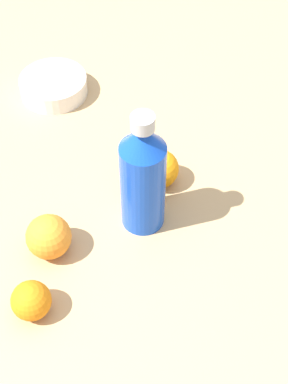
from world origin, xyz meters
name	(u,v)px	position (x,y,z in m)	size (l,w,h in m)	color
ground_plane	(156,207)	(0.00, 0.00, 0.00)	(2.40, 2.40, 0.00)	tan
water_bottle	(144,177)	(0.00, -0.04, 0.12)	(0.08, 0.08, 0.26)	blue
orange_0	(159,169)	(-0.04, 0.05, 0.04)	(0.08, 0.08, 0.08)	orange
orange_1	(49,237)	(-0.08, -0.20, 0.04)	(0.08, 0.08, 0.08)	orange
orange_2	(31,301)	(-0.01, -0.30, 0.03)	(0.07, 0.07, 0.07)	orange
ceramic_bowl	(54,86)	(-0.39, 0.10, 0.02)	(0.15, 0.15, 0.04)	white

